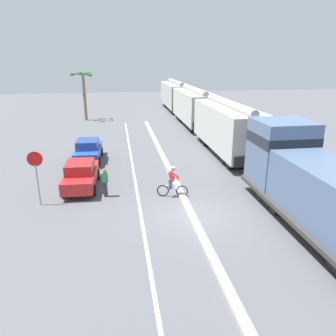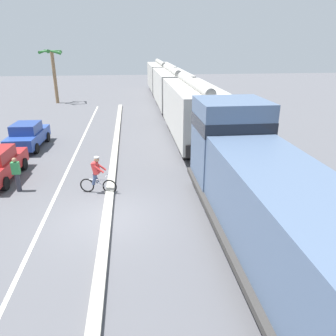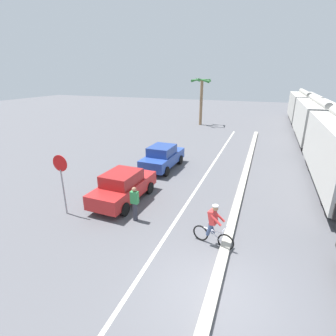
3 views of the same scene
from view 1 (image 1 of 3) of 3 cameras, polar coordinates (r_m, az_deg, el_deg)
The scene contains 13 objects.
ground_plane at distance 16.11m, azimuth 4.00°, elevation -8.21°, with size 120.00×120.00×0.00m, color #56565B.
median_curb at distance 21.50m, azimuth 0.50°, elevation -0.86°, with size 0.36×36.00×0.16m, color #B2AD9E.
lane_stripe at distance 21.29m, azimuth -5.89°, elevation -1.38°, with size 0.14×36.00×0.01m, color silver.
locomotive at distance 15.72m, azimuth 24.64°, elevation -3.51°, with size 3.10×11.61×4.20m.
hopper_car_lead at distance 26.16m, azimuth 10.36°, elevation 6.94°, with size 2.90×10.60×4.18m.
hopper_car_middle at distance 37.15m, azimuth 4.53°, elevation 10.62°, with size 2.90×10.60×4.18m.
hopper_car_trailing at distance 48.43m, azimuth 1.33°, elevation 12.55°, with size 2.90×10.60×4.18m.
parked_car_red at distance 19.67m, azimuth -14.93°, elevation -1.14°, with size 1.95×4.26×1.62m.
parked_car_blue at distance 24.75m, azimuth -13.71°, elevation 3.03°, with size 1.95×4.26×1.62m.
cyclist at distance 17.81m, azimuth 0.72°, elevation -2.57°, with size 1.68×0.57×1.71m.
stop_sign at distance 17.67m, azimuth -22.01°, elevation -0.01°, with size 0.76×0.08×2.88m.
palm_tree_near at distance 41.07m, azimuth -14.53°, elevation 13.99°, with size 2.59×2.70×5.87m.
pedestrian_by_cars at distance 18.14m, azimuth -10.91°, elevation -2.42°, with size 0.34×0.22×1.62m.
Camera 1 is at (-3.30, -13.98, 7.29)m, focal length 35.00 mm.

